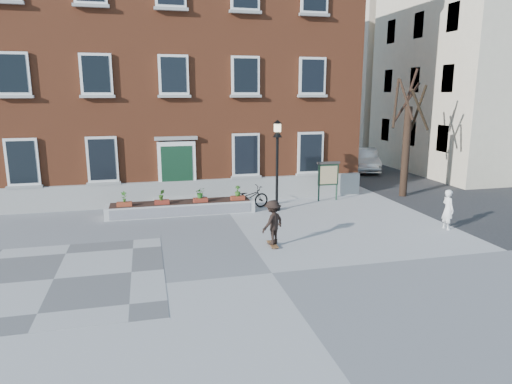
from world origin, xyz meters
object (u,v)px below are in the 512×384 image
object	(u,v)px
notice_board	(328,175)
skateboarder	(273,222)
lamp_post	(277,153)
bystander	(448,209)
parked_car	(364,160)
bicycle	(248,198)

from	to	relation	value
notice_board	skateboarder	world-z (taller)	notice_board
lamp_post	notice_board	size ratio (longest dim) A/B	2.10
bystander	skateboarder	bearing A→B (deg)	92.70
lamp_post	parked_car	bearing A→B (deg)	45.22
lamp_post	skateboarder	size ratio (longest dim) A/B	2.48
bicycle	parked_car	bearing A→B (deg)	-62.99
bicycle	skateboarder	world-z (taller)	skateboarder
bicycle	lamp_post	size ratio (longest dim) A/B	0.49
bystander	skateboarder	distance (m)	6.93
bicycle	lamp_post	distance (m)	2.40
parked_car	bystander	bearing A→B (deg)	-84.00
skateboarder	bystander	bearing A→B (deg)	2.65
parked_car	bicycle	bearing A→B (deg)	-121.33
bystander	lamp_post	bearing A→B (deg)	52.52
notice_board	skateboarder	size ratio (longest dim) A/B	1.18
bystander	bicycle	bearing A→B (deg)	54.31
bystander	notice_board	world-z (taller)	notice_board
notice_board	parked_car	bearing A→B (deg)	52.76
bicycle	notice_board	distance (m)	4.14
bicycle	notice_board	bearing A→B (deg)	-93.77
parked_car	skateboarder	distance (m)	16.30
parked_car	bystander	xyz separation A→B (m)	(-2.94, -12.66, 0.03)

